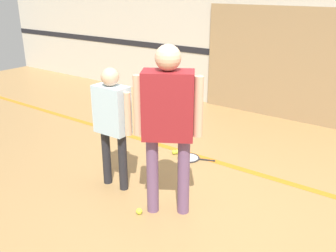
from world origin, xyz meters
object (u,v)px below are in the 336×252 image
object	(u,v)px
person_student_left	(112,116)
racket_spare_on_floor	(190,158)
person_instructor	(168,114)
tennis_ball_stray_left	(178,152)
tennis_ball_near_instructor	(139,211)
tennis_ball_by_spare_racket	(174,152)

from	to	relation	value
person_student_left	racket_spare_on_floor	size ratio (longest dim) A/B	2.61
person_instructor	person_student_left	size ratio (longest dim) A/B	1.23
racket_spare_on_floor	tennis_ball_stray_left	world-z (taller)	tennis_ball_stray_left
person_instructor	tennis_ball_near_instructor	world-z (taller)	person_instructor
racket_spare_on_floor	tennis_ball_by_spare_racket	world-z (taller)	tennis_ball_by_spare_racket
tennis_ball_by_spare_racket	tennis_ball_stray_left	distance (m)	0.05
person_instructor	tennis_ball_stray_left	size ratio (longest dim) A/B	26.51
person_student_left	tennis_ball_stray_left	xyz separation A→B (m)	(0.09, 1.16, -0.85)
person_instructor	tennis_ball_by_spare_racket	bearing A→B (deg)	90.88
tennis_ball_by_spare_racket	tennis_ball_near_instructor	bearing A→B (deg)	-68.71
person_instructor	tennis_ball_by_spare_racket	xyz separation A→B (m)	(-0.76, 1.19, -1.05)
person_instructor	tennis_ball_near_instructor	distance (m)	1.09
person_student_left	person_instructor	bearing A→B (deg)	-5.20
person_instructor	person_student_left	bearing A→B (deg)	143.76
person_student_left	tennis_ball_stray_left	world-z (taller)	person_student_left
person_instructor	person_student_left	world-z (taller)	person_instructor
person_instructor	tennis_ball_by_spare_racket	world-z (taller)	person_instructor
person_instructor	tennis_ball_near_instructor	size ratio (longest dim) A/B	26.51
person_instructor	tennis_ball_stray_left	bearing A→B (deg)	89.04
racket_spare_on_floor	tennis_ball_by_spare_racket	size ratio (longest dim) A/B	8.26
person_student_left	tennis_ball_by_spare_racket	bearing A→B (deg)	86.44
racket_spare_on_floor	person_instructor	bearing A→B (deg)	-87.32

